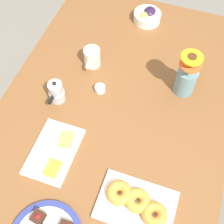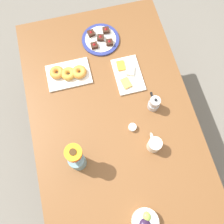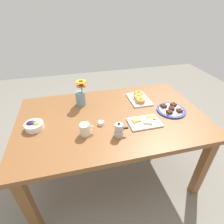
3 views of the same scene
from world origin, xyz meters
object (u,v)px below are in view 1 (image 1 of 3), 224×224
object	(u,v)px
cheese_platter	(54,152)
flower_vase	(186,79)
dining_table	(112,127)
grape_bowl	(147,16)
coffee_mug	(92,57)
jam_cup_honey	(100,89)
croissant_platter	(136,203)
moka_pot	(56,92)

from	to	relation	value
cheese_platter	flower_vase	size ratio (longest dim) A/B	1.07
dining_table	grape_bowl	distance (m)	0.64
coffee_mug	jam_cup_honey	bearing A→B (deg)	33.26
flower_vase	grape_bowl	bearing A→B (deg)	-144.78
grape_bowl	croissant_platter	distance (m)	0.99
croissant_platter	flower_vase	bearing A→B (deg)	174.87
moka_pot	jam_cup_honey	bearing A→B (deg)	122.58
dining_table	cheese_platter	xyz separation A→B (m)	(0.23, -0.16, 0.10)
grape_bowl	flower_vase	world-z (taller)	flower_vase
grape_bowl	croissant_platter	bearing A→B (deg)	13.30
cheese_platter	croissant_platter	world-z (taller)	croissant_platter
croissant_platter	jam_cup_honey	bearing A→B (deg)	-145.69
cheese_platter	flower_vase	bearing A→B (deg)	138.46
coffee_mug	grape_bowl	distance (m)	0.41
coffee_mug	flower_vase	xyz separation A→B (m)	(0.01, 0.44, 0.04)
dining_table	coffee_mug	bearing A→B (deg)	-143.46
grape_bowl	flower_vase	xyz separation A→B (m)	(0.39, 0.28, 0.05)
grape_bowl	moka_pot	size ratio (longest dim) A/B	1.20
dining_table	jam_cup_honey	bearing A→B (deg)	-139.92
dining_table	cheese_platter	size ratio (longest dim) A/B	6.15
cheese_platter	croissant_platter	xyz separation A→B (m)	(0.09, 0.37, 0.01)
jam_cup_honey	moka_pot	bearing A→B (deg)	-57.42
croissant_platter	moka_pot	distance (m)	0.58
dining_table	flower_vase	distance (m)	0.39
grape_bowl	coffee_mug	bearing A→B (deg)	-23.44
dining_table	croissant_platter	bearing A→B (deg)	32.06
jam_cup_honey	moka_pot	size ratio (longest dim) A/B	0.40
grape_bowl	jam_cup_honey	bearing A→B (deg)	-8.31
dining_table	grape_bowl	world-z (taller)	grape_bowl
flower_vase	jam_cup_honey	bearing A→B (deg)	-70.77
croissant_platter	flower_vase	xyz separation A→B (m)	(-0.57, 0.05, 0.06)
grape_bowl	flower_vase	size ratio (longest dim) A/B	0.58
grape_bowl	jam_cup_honey	distance (m)	0.52
grape_bowl	flower_vase	bearing A→B (deg)	35.22
croissant_platter	jam_cup_honey	size ratio (longest dim) A/B	5.83
coffee_mug	cheese_platter	world-z (taller)	coffee_mug
moka_pot	dining_table	bearing A→B (deg)	87.37
grape_bowl	croissant_platter	size ratio (longest dim) A/B	0.51
moka_pot	coffee_mug	bearing A→B (deg)	163.20
coffee_mug	flower_vase	size ratio (longest dim) A/B	0.46
dining_table	croissant_platter	world-z (taller)	croissant_platter
cheese_platter	croissant_platter	size ratio (longest dim) A/B	0.93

